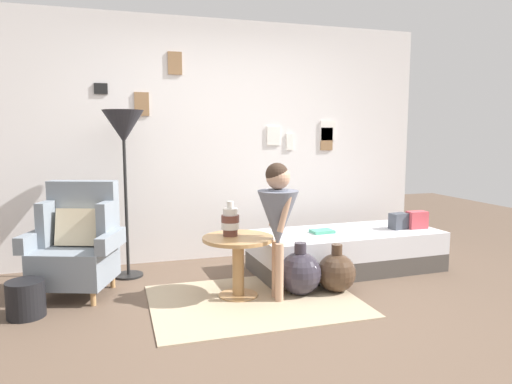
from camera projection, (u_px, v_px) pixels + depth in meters
name	position (u px, v px, depth m)	size (l,w,h in m)	color
ground_plane	(274.00, 322.00, 3.44)	(12.00, 12.00, 0.00)	brown
gallery_wall	(217.00, 141.00, 5.13)	(4.80, 0.12, 2.60)	silver
rug	(255.00, 301.00, 3.86)	(1.70, 1.26, 0.01)	tan
armchair	(77.00, 244.00, 4.02)	(0.88, 0.77, 0.97)	tan
daybed	(346.00, 250.00, 4.74)	(1.93, 0.87, 0.40)	#4C4742
pillow_head	(417.00, 220.00, 4.85)	(0.20, 0.12, 0.18)	#D64C56
pillow_mid	(398.00, 221.00, 4.82)	(0.18, 0.12, 0.16)	#474C56
side_table	(238.00, 253.00, 3.93)	(0.60, 0.60, 0.52)	tan
vase_striped	(230.00, 221.00, 3.93)	(0.15, 0.15, 0.30)	brown
floor_lamp	(124.00, 134.00, 4.37)	(0.38, 0.38, 1.60)	black
person_child	(278.00, 213.00, 3.81)	(0.34, 0.34, 1.15)	tan
book_on_daybed	(322.00, 231.00, 4.64)	(0.22, 0.16, 0.03)	#4DA989
demijohn_near	(300.00, 273.00, 4.01)	(0.37, 0.37, 0.46)	#332D38
demijohn_far	(336.00, 272.00, 4.08)	(0.34, 0.34, 0.43)	#473323
magazine_basket	(26.00, 299.00, 3.52)	(0.28, 0.28, 0.28)	black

